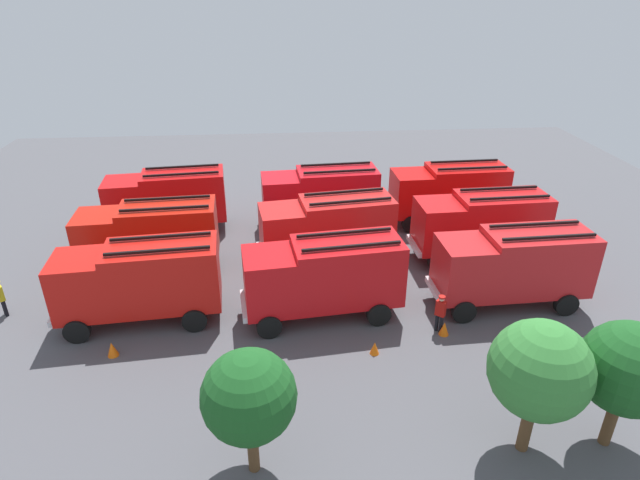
{
  "coord_description": "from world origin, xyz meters",
  "views": [
    {
      "loc": [
        2.08,
        25.06,
        13.88
      ],
      "look_at": [
        0.0,
        0.0,
        1.4
      ],
      "focal_mm": 29.3,
      "sensor_mm": 36.0,
      "label": 1
    }
  ],
  "objects_px": {
    "fire_truck_8": "(140,279)",
    "tree_1": "(540,370)",
    "fire_truck_4": "(328,227)",
    "fire_truck_7": "(324,275)",
    "firefighter_3": "(496,194)",
    "traffic_cone_2": "(444,328)",
    "tree_0": "(628,369)",
    "fire_truck_1": "(320,194)",
    "traffic_cone_1": "(375,348)",
    "tree_2": "(249,397)",
    "firefighter_1": "(440,312)",
    "fire_truck_0": "(449,191)",
    "firefighter_4": "(554,256)",
    "firefighter_2": "(187,278)",
    "firefighter_0": "(1,296)",
    "fire_truck_3": "(481,222)",
    "fire_truck_2": "(167,198)",
    "traffic_cone_0": "(112,349)",
    "fire_truck_6": "(514,264)",
    "fire_truck_5": "(149,234)"
  },
  "relations": [
    {
      "from": "firefighter_3",
      "to": "traffic_cone_2",
      "type": "height_order",
      "value": "firefighter_3"
    },
    {
      "from": "fire_truck_7",
      "to": "traffic_cone_2",
      "type": "distance_m",
      "value": 5.75
    },
    {
      "from": "firefighter_0",
      "to": "tree_2",
      "type": "distance_m",
      "value": 15.23
    },
    {
      "from": "fire_truck_4",
      "to": "fire_truck_5",
      "type": "xyz_separation_m",
      "value": [
        9.28,
        0.09,
        0.0
      ]
    },
    {
      "from": "fire_truck_4",
      "to": "fire_truck_7",
      "type": "relative_size",
      "value": 1.0
    },
    {
      "from": "firefighter_3",
      "to": "tree_0",
      "type": "relative_size",
      "value": 0.39
    },
    {
      "from": "fire_truck_2",
      "to": "firefighter_1",
      "type": "height_order",
      "value": "fire_truck_2"
    },
    {
      "from": "tree_0",
      "to": "fire_truck_6",
      "type": "bearing_deg",
      "value": -90.89
    },
    {
      "from": "fire_truck_4",
      "to": "tree_0",
      "type": "bearing_deg",
      "value": 113.99
    },
    {
      "from": "fire_truck_0",
      "to": "firefighter_3",
      "type": "height_order",
      "value": "fire_truck_0"
    },
    {
      "from": "fire_truck_4",
      "to": "tree_1",
      "type": "height_order",
      "value": "tree_1"
    },
    {
      "from": "firefighter_2",
      "to": "traffic_cone_0",
      "type": "xyz_separation_m",
      "value": [
        2.46,
        4.45,
        -0.67
      ]
    },
    {
      "from": "fire_truck_7",
      "to": "traffic_cone_2",
      "type": "relative_size",
      "value": 11.78
    },
    {
      "from": "fire_truck_3",
      "to": "traffic_cone_2",
      "type": "xyz_separation_m",
      "value": [
        3.91,
        6.82,
        -1.84
      ]
    },
    {
      "from": "fire_truck_4",
      "to": "tree_2",
      "type": "distance_m",
      "value": 13.79
    },
    {
      "from": "fire_truck_0",
      "to": "firefighter_4",
      "type": "relative_size",
      "value": 4.34
    },
    {
      "from": "firefighter_1",
      "to": "fire_truck_0",
      "type": "bearing_deg",
      "value": -157.3
    },
    {
      "from": "firefighter_3",
      "to": "tree_1",
      "type": "bearing_deg",
      "value": -86.53
    },
    {
      "from": "fire_truck_2",
      "to": "fire_truck_3",
      "type": "distance_m",
      "value": 18.37
    },
    {
      "from": "traffic_cone_2",
      "to": "firefighter_2",
      "type": "bearing_deg",
      "value": -19.82
    },
    {
      "from": "firefighter_1",
      "to": "firefighter_2",
      "type": "height_order",
      "value": "firefighter_1"
    },
    {
      "from": "fire_truck_1",
      "to": "traffic_cone_1",
      "type": "distance_m",
      "value": 12.93
    },
    {
      "from": "fire_truck_3",
      "to": "fire_truck_6",
      "type": "distance_m",
      "value": 4.66
    },
    {
      "from": "fire_truck_2",
      "to": "traffic_cone_1",
      "type": "distance_m",
      "value": 16.78
    },
    {
      "from": "firefighter_1",
      "to": "tree_2",
      "type": "xyz_separation_m",
      "value": [
        7.89,
        6.64,
        1.96
      ]
    },
    {
      "from": "firefighter_0",
      "to": "fire_truck_3",
      "type": "bearing_deg",
      "value": 152.22
    },
    {
      "from": "fire_truck_2",
      "to": "fire_truck_4",
      "type": "xyz_separation_m",
      "value": [
        -9.28,
        5.02,
        0.0
      ]
    },
    {
      "from": "fire_truck_2",
      "to": "firefighter_4",
      "type": "relative_size",
      "value": 4.41
    },
    {
      "from": "fire_truck_1",
      "to": "tree_2",
      "type": "relative_size",
      "value": 1.66
    },
    {
      "from": "fire_truck_2",
      "to": "fire_truck_7",
      "type": "bearing_deg",
      "value": 125.41
    },
    {
      "from": "fire_truck_8",
      "to": "tree_1",
      "type": "relative_size",
      "value": 1.52
    },
    {
      "from": "firefighter_4",
      "to": "firefighter_2",
      "type": "bearing_deg",
      "value": 91.85
    },
    {
      "from": "fire_truck_2",
      "to": "traffic_cone_0",
      "type": "relative_size",
      "value": 11.39
    },
    {
      "from": "fire_truck_5",
      "to": "fire_truck_6",
      "type": "height_order",
      "value": "same"
    },
    {
      "from": "fire_truck_8",
      "to": "tree_0",
      "type": "height_order",
      "value": "tree_0"
    },
    {
      "from": "fire_truck_6",
      "to": "firefighter_1",
      "type": "distance_m",
      "value": 4.49
    },
    {
      "from": "fire_truck_2",
      "to": "traffic_cone_1",
      "type": "bearing_deg",
      "value": 123.51
    },
    {
      "from": "fire_truck_1",
      "to": "firefighter_3",
      "type": "height_order",
      "value": "fire_truck_1"
    },
    {
      "from": "fire_truck_7",
      "to": "firefighter_2",
      "type": "relative_size",
      "value": 4.22
    },
    {
      "from": "fire_truck_2",
      "to": "fire_truck_8",
      "type": "bearing_deg",
      "value": 87.65
    },
    {
      "from": "fire_truck_5",
      "to": "firefighter_4",
      "type": "height_order",
      "value": "fire_truck_5"
    },
    {
      "from": "fire_truck_1",
      "to": "fire_truck_2",
      "type": "height_order",
      "value": "same"
    },
    {
      "from": "fire_truck_5",
      "to": "traffic_cone_2",
      "type": "xyz_separation_m",
      "value": [
        -13.74,
        6.81,
        -1.84
      ]
    },
    {
      "from": "fire_truck_8",
      "to": "tree_2",
      "type": "height_order",
      "value": "tree_2"
    },
    {
      "from": "fire_truck_3",
      "to": "traffic_cone_2",
      "type": "relative_size",
      "value": 11.56
    },
    {
      "from": "fire_truck_0",
      "to": "fire_truck_4",
      "type": "distance_m",
      "value": 9.37
    },
    {
      "from": "firefighter_2",
      "to": "firefighter_4",
      "type": "distance_m",
      "value": 18.94
    },
    {
      "from": "firefighter_3",
      "to": "fire_truck_7",
      "type": "bearing_deg",
      "value": -114.86
    },
    {
      "from": "firefighter_2",
      "to": "traffic_cone_0",
      "type": "height_order",
      "value": "firefighter_2"
    },
    {
      "from": "fire_truck_6",
      "to": "tree_2",
      "type": "distance_m",
      "value": 14.59
    }
  ]
}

